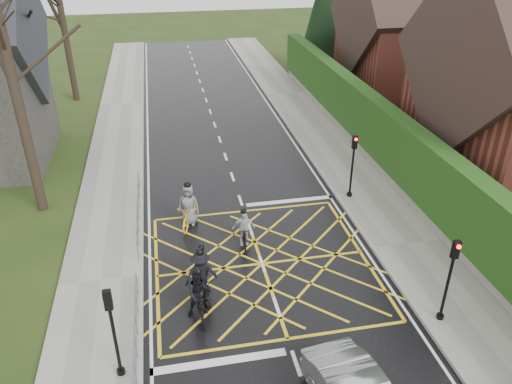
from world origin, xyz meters
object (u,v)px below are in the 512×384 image
object	(u,v)px
cyclist_rear	(203,271)
cyclist_front	(244,232)
cyclist_mid	(201,279)
cyclist_lead	(189,210)
cyclist_back	(200,298)

from	to	relation	value
cyclist_rear	cyclist_front	distance (m)	2.81
cyclist_mid	cyclist_rear	bearing A→B (deg)	70.48
cyclist_mid	cyclist_lead	xyz separation A→B (m)	(-0.05, 4.77, -0.01)
cyclist_rear	cyclist_front	world-z (taller)	cyclist_front
cyclist_back	cyclist_mid	xyz separation A→B (m)	(0.16, 1.00, -0.01)
cyclist_rear	cyclist_mid	world-z (taller)	cyclist_mid
cyclist_mid	cyclist_front	bearing A→B (deg)	43.77
cyclist_back	cyclist_lead	xyz separation A→B (m)	(0.10, 5.77, -0.02)
cyclist_back	cyclist_mid	size ratio (longest dim) A/B	0.92
cyclist_rear	cyclist_mid	bearing A→B (deg)	-96.66
cyclist_back	cyclist_front	bearing A→B (deg)	58.40
cyclist_rear	cyclist_mid	size ratio (longest dim) A/B	0.81
cyclist_back	cyclist_rear	bearing A→B (deg)	79.12
cyclist_front	cyclist_lead	world-z (taller)	cyclist_lead
cyclist_rear	cyclist_front	bearing A→B (deg)	50.44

